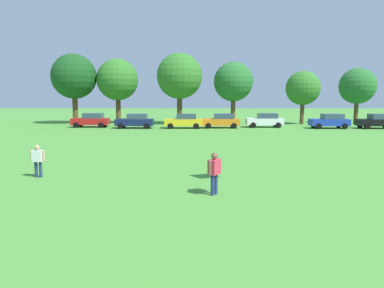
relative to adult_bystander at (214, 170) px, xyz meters
The scene contains 16 objects.
ground_plane 17.36m from the adult_bystander, 103.69° to the left, with size 160.00×160.00×0.00m, color #4C9338.
adult_bystander is the anchor object (origin of this frame).
bystander_near_trees 8.41m from the adult_bystander, 159.85° to the left, with size 0.70×0.33×1.49m.
parked_car_red_0 32.45m from the adult_bystander, 113.75° to the left, with size 4.30×2.02×1.68m.
parked_car_navy_1 29.34m from the adult_bystander, 104.97° to the left, with size 4.30×2.02×1.68m.
parked_car_yellow_2 28.43m from the adult_bystander, 93.92° to the left, with size 4.30×2.02×1.68m.
parked_car_orange_3 28.88m from the adult_bystander, 85.30° to the left, with size 4.30×2.02×1.68m.
parked_car_white_4 30.67m from the adult_bystander, 75.58° to the left, with size 4.30×2.02×1.68m.
parked_car_blue_5 31.93m from the adult_bystander, 62.41° to the left, with size 4.30×2.02×1.68m.
parked_car_black_6 34.68m from the adult_bystander, 54.42° to the left, with size 4.30×2.02×1.68m.
tree_far_left 39.45m from the adult_bystander, 115.41° to the left, with size 5.93×5.93×9.25m.
tree_left 37.92m from the adult_bystander, 107.19° to the left, with size 5.57×5.57×8.67m.
tree_center_left 34.92m from the adult_bystander, 94.51° to the left, with size 5.93×5.93×9.23m.
tree_center_right 36.72m from the adult_bystander, 82.93° to the left, with size 5.31×5.31×8.27m.
tree_right 37.36m from the adult_bystander, 68.81° to the left, with size 4.47×4.47×6.96m.
tree_far_right 41.07m from the adult_bystander, 59.45° to the left, with size 4.74×4.74×7.39m.
Camera 1 is at (3.36, -0.14, 3.69)m, focal length 33.87 mm.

